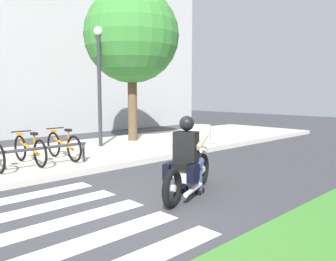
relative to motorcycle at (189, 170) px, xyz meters
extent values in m
plane|color=#38383D|center=(-1.12, 0.32, -0.46)|extent=(48.00, 48.00, 0.00)
cube|color=#3D7A2D|center=(-1.12, -2.33, -0.42)|extent=(24.00, 1.10, 0.08)
cube|color=#B7B2A8|center=(-1.12, 4.79, -0.39)|extent=(24.00, 4.40, 0.15)
cube|color=white|center=(-2.37, -0.48, -0.46)|extent=(2.80, 0.40, 0.01)
cube|color=white|center=(-2.37, 0.32, -0.46)|extent=(2.80, 0.40, 0.01)
cube|color=white|center=(-2.37, 1.12, -0.46)|extent=(2.80, 0.40, 0.01)
cube|color=white|center=(-2.37, 1.92, -0.46)|extent=(2.80, 0.40, 0.01)
torus|color=black|center=(0.69, 0.29, -0.14)|extent=(0.64, 0.35, 0.64)
cylinder|color=silver|center=(0.69, 0.29, -0.14)|extent=(0.14, 0.14, 0.12)
torus|color=black|center=(-0.71, -0.29, -0.14)|extent=(0.64, 0.35, 0.64)
cylinder|color=silver|center=(-0.71, -0.29, -0.14)|extent=(0.14, 0.14, 0.12)
cube|color=silver|center=(-0.01, 0.00, 0.00)|extent=(0.88, 0.58, 0.28)
ellipsoid|color=black|center=(0.18, 0.08, 0.22)|extent=(0.59, 0.46, 0.22)
cube|color=black|center=(-0.20, -0.08, 0.15)|extent=(0.62, 0.47, 0.10)
cube|color=black|center=(-0.44, 0.06, 0.04)|extent=(0.34, 0.23, 0.28)
cube|color=black|center=(-0.27, -0.35, 0.04)|extent=(0.34, 0.23, 0.28)
cylinder|color=silver|center=(0.55, 0.23, 0.43)|extent=(0.26, 0.58, 0.03)
sphere|color=white|center=(0.74, 0.31, 0.23)|extent=(0.18, 0.18, 0.18)
cube|color=silver|center=(0.58, 0.24, 0.61)|extent=(0.19, 0.39, 0.32)
cylinder|color=silver|center=(-0.17, -0.26, -0.27)|extent=(0.73, 0.36, 0.08)
cube|color=black|center=(-0.15, -0.06, 0.45)|extent=(0.39, 0.47, 0.52)
sphere|color=black|center=(-0.12, -0.05, 0.85)|extent=(0.26, 0.26, 0.26)
cylinder|color=tan|center=(-0.02, 0.23, 0.53)|extent=(0.51, 0.28, 0.26)
cylinder|color=tan|center=(0.15, -0.17, 0.53)|extent=(0.51, 0.28, 0.26)
cylinder|color=navy|center=(-0.07, 0.15, 0.09)|extent=(0.46, 0.30, 0.24)
cylinder|color=navy|center=(0.04, 0.19, -0.23)|extent=(0.11, 0.11, 0.47)
cube|color=black|center=(0.08, 0.21, -0.42)|extent=(0.26, 0.18, 0.08)
cylinder|color=navy|center=(0.05, -0.15, 0.09)|extent=(0.46, 0.30, 0.24)
cylinder|color=navy|center=(0.16, -0.10, -0.23)|extent=(0.11, 0.11, 0.47)
cube|color=black|center=(0.20, -0.09, -0.42)|extent=(0.26, 0.18, 0.08)
torus|color=black|center=(-1.33, 4.48, 0.02)|extent=(0.08, 0.64, 0.64)
torus|color=black|center=(-1.29, 3.39, 0.02)|extent=(0.08, 0.64, 0.64)
cylinder|color=orange|center=(-1.31, 3.93, 0.08)|extent=(0.10, 0.98, 0.26)
cylinder|color=orange|center=(-1.30, 3.66, 0.25)|extent=(0.04, 0.04, 0.39)
cube|color=black|center=(-1.30, 3.66, 0.44)|extent=(0.11, 0.20, 0.06)
cylinder|color=black|center=(-1.33, 4.37, 0.44)|extent=(0.48, 0.05, 0.03)
cube|color=orange|center=(-1.33, 4.48, 0.37)|extent=(0.09, 0.28, 0.04)
torus|color=black|center=(-0.47, 4.45, 0.03)|extent=(0.08, 0.66, 0.66)
torus|color=black|center=(-0.43, 3.42, 0.03)|extent=(0.08, 0.66, 0.66)
cylinder|color=orange|center=(-0.45, 3.93, 0.09)|extent=(0.09, 0.92, 0.25)
cylinder|color=orange|center=(-0.44, 3.68, 0.26)|extent=(0.04, 0.04, 0.40)
cube|color=black|center=(-0.44, 3.68, 0.46)|extent=(0.11, 0.20, 0.06)
cylinder|color=black|center=(-0.47, 4.35, 0.46)|extent=(0.48, 0.05, 0.03)
cube|color=orange|center=(-0.47, 4.45, 0.38)|extent=(0.09, 0.28, 0.04)
cylinder|color=#333338|center=(-0.20, 3.38, -0.09)|extent=(0.06, 0.06, 0.45)
cylinder|color=#2D2D33|center=(1.44, 5.19, 1.35)|extent=(0.12, 0.12, 3.62)
sphere|color=white|center=(1.44, 5.19, 3.28)|extent=(0.28, 0.28, 0.28)
cylinder|color=brown|center=(3.05, 5.59, 0.88)|extent=(0.33, 0.33, 2.69)
sphere|color=#387F33|center=(3.05, 5.59, 3.39)|extent=(3.31, 3.31, 3.31)
camera|label=1|loc=(-4.41, -4.07, 1.37)|focal=36.29mm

